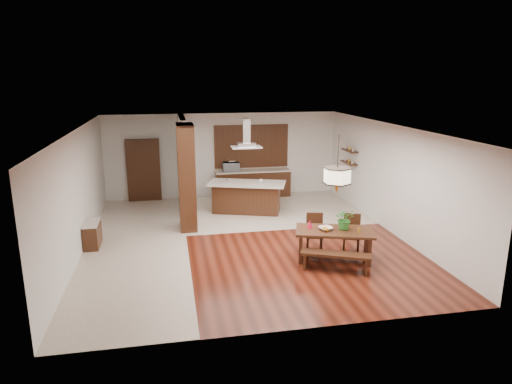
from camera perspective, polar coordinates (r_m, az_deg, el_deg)
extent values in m
plane|color=#3E140B|center=(11.99, -1.42, -5.87)|extent=(9.00, 9.00, 0.00)
cube|color=white|center=(11.32, -1.51, 8.05)|extent=(8.00, 9.00, 0.04)
cube|color=silver|center=(15.93, -4.17, 4.59)|extent=(8.00, 0.04, 2.90)
cube|color=silver|center=(7.36, 4.45, -7.15)|extent=(8.00, 0.04, 2.90)
cube|color=silver|center=(11.61, -21.31, -0.05)|extent=(0.04, 9.00, 2.90)
cube|color=silver|center=(12.83, 16.45, 1.65)|extent=(0.04, 9.00, 2.90)
cube|color=beige|center=(11.87, -14.70, -6.53)|extent=(2.50, 9.00, 0.01)
cube|color=beige|center=(14.54, 1.79, -2.18)|extent=(5.50, 4.00, 0.01)
cube|color=#37170D|center=(11.32, -1.51, 7.97)|extent=(8.00, 9.00, 0.02)
cube|color=black|center=(12.59, -8.68, 1.84)|extent=(0.45, 1.00, 2.90)
cube|color=silver|center=(14.65, -9.05, 3.59)|extent=(0.18, 2.40, 2.90)
cube|color=black|center=(12.08, -19.78, -5.00)|extent=(0.37, 0.88, 0.63)
cube|color=black|center=(15.82, -13.87, 2.66)|extent=(1.10, 0.20, 2.10)
cube|color=black|center=(15.99, -0.42, 1.01)|extent=(2.60, 0.60, 0.90)
cube|color=beige|center=(15.89, -0.42, 2.67)|extent=(2.60, 0.62, 0.05)
cube|color=#9D682F|center=(15.99, -0.60, 5.75)|extent=(2.60, 0.08, 1.50)
cube|color=black|center=(15.09, 11.51, 3.60)|extent=(0.26, 0.90, 0.04)
cube|color=black|center=(15.03, 11.59, 5.10)|extent=(0.26, 0.90, 0.04)
cube|color=black|center=(10.58, 9.81, -4.85)|extent=(1.94, 1.36, 0.06)
cube|color=black|center=(10.68, 5.63, -6.60)|extent=(0.28, 0.69, 0.67)
cube|color=black|center=(10.78, 13.79, -6.76)|extent=(0.28, 0.69, 0.67)
imported|color=#2E7928|center=(10.59, 11.05, -3.31)|extent=(0.51, 0.47, 0.50)
imported|color=beige|center=(10.52, 8.68, -4.53)|extent=(0.37, 0.37, 0.07)
cone|color=#B40C28|center=(10.60, 6.75, -3.98)|extent=(0.14, 0.14, 0.19)
cylinder|color=gold|center=(10.49, 12.73, -4.71)|extent=(0.09, 0.09, 0.10)
cube|color=black|center=(14.13, -1.19, -0.77)|extent=(2.17, 1.38, 0.91)
cube|color=beige|center=(13.96, -1.16, 1.09)|extent=(2.54, 1.72, 0.05)
imported|color=silver|center=(13.95, 0.62, 1.40)|extent=(0.14, 0.14, 0.10)
imported|color=silver|center=(15.70, -3.15, 3.17)|extent=(0.57, 0.39, 0.31)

